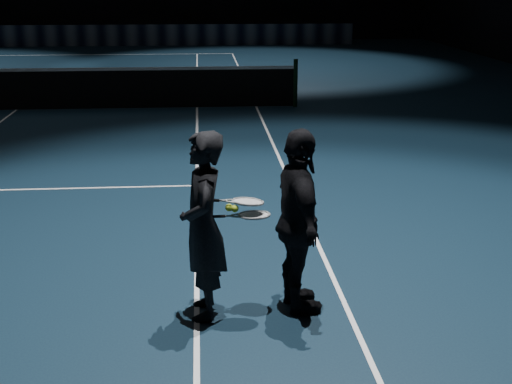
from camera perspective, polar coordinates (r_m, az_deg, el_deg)
The scene contains 11 objects.
floor at distance 17.18m, azimuth -18.66°, elevation 6.20°, with size 36.00×36.00×0.00m, color black.
court_lines at distance 17.18m, azimuth -18.66°, elevation 6.21°, with size 10.98×23.78×0.01m, color white, non-canonical shape.
net_post_right at distance 16.73m, azimuth 3.17°, elevation 8.69°, with size 0.10×0.10×1.10m, color black.
net_mesh at distance 17.11m, azimuth -18.80°, elevation 7.68°, with size 12.80×0.02×0.86m, color black.
net_tape at distance 17.05m, azimuth -18.95°, elevation 9.21°, with size 12.80×0.03×0.07m, color white.
sponsor_backdrop at distance 32.27m, azimuth -12.23°, elevation 12.14°, with size 22.00×0.15×0.90m, color black.
player_a at distance 6.25m, azimuth -4.25°, elevation -2.73°, with size 0.62×0.40×1.69m, color black.
player_b at distance 6.35m, azimuth 3.43°, elevation -2.40°, with size 0.99×0.41×1.69m, color black.
racket_lower at distance 6.26m, azimuth -0.15°, elevation -1.84°, with size 0.68×0.22×0.03m, color black, non-canonical shape.
racket_upper at distance 6.26m, azimuth -0.66°, elevation -0.78°, with size 0.68×0.22×0.03m, color black, non-canonical shape.
tennis_balls at distance 6.22m, azimuth -1.94°, elevation -1.13°, with size 0.12×0.10×0.12m, color #C1D92D, non-canonical shape.
Camera 1 is at (4.18, -16.41, 2.94)m, focal length 50.00 mm.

